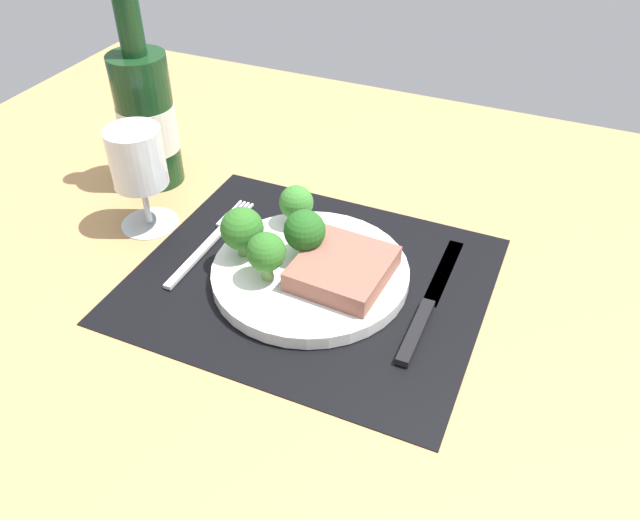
% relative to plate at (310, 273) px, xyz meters
% --- Properties ---
extents(ground_plane, '(1.40, 1.10, 0.03)m').
position_rel_plate_xyz_m(ground_plane, '(0.00, 0.00, -0.03)').
color(ground_plane, tan).
extents(placemat, '(0.40, 0.34, 0.00)m').
position_rel_plate_xyz_m(placemat, '(0.00, 0.00, -0.01)').
color(placemat, black).
rests_on(placemat, ground_plane).
extents(plate, '(0.23, 0.23, 0.02)m').
position_rel_plate_xyz_m(plate, '(0.00, 0.00, 0.00)').
color(plate, white).
rests_on(plate, placemat).
extents(steak, '(0.11, 0.11, 0.02)m').
position_rel_plate_xyz_m(steak, '(0.04, 0.00, 0.02)').
color(steak, '#8C5647').
rests_on(steak, plate).
extents(broccoli_near_fork, '(0.05, 0.05, 0.06)m').
position_rel_plate_xyz_m(broccoli_near_fork, '(-0.01, 0.02, 0.05)').
color(broccoli_near_fork, '#6B994C').
rests_on(broccoli_near_fork, plate).
extents(broccoli_near_steak, '(0.04, 0.04, 0.06)m').
position_rel_plate_xyz_m(broccoli_near_steak, '(-0.04, -0.04, 0.05)').
color(broccoli_near_steak, '#6B994C').
rests_on(broccoli_near_steak, plate).
extents(broccoli_front_edge, '(0.05, 0.05, 0.06)m').
position_rel_plate_xyz_m(broccoli_front_edge, '(-0.08, -0.01, 0.04)').
color(broccoli_front_edge, '#5B8942').
rests_on(broccoli_front_edge, plate).
extents(broccoli_back_left, '(0.04, 0.04, 0.05)m').
position_rel_plate_xyz_m(broccoli_back_left, '(-0.05, 0.07, 0.04)').
color(broccoli_back_left, '#5B8942').
rests_on(broccoli_back_left, plate).
extents(fork, '(0.02, 0.19, 0.01)m').
position_rel_plate_xyz_m(fork, '(-0.14, 0.01, -0.01)').
color(fork, silver).
rests_on(fork, placemat).
extents(knife, '(0.02, 0.23, 0.01)m').
position_rel_plate_xyz_m(knife, '(0.14, 0.01, -0.00)').
color(knife, black).
rests_on(knife, placemat).
extents(wine_bottle, '(0.08, 0.08, 0.28)m').
position_rel_plate_xyz_m(wine_bottle, '(-0.30, 0.12, 0.09)').
color(wine_bottle, '#143819').
rests_on(wine_bottle, ground_plane).
extents(wine_glass, '(0.07, 0.07, 0.14)m').
position_rel_plate_xyz_m(wine_glass, '(-0.24, 0.02, 0.08)').
color(wine_glass, silver).
rests_on(wine_glass, ground_plane).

